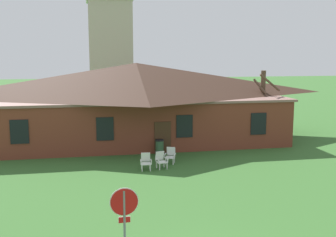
% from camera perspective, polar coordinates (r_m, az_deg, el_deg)
% --- Properties ---
extents(brick_building, '(21.52, 10.40, 5.79)m').
position_cam_1_polar(brick_building, '(31.21, -4.41, 2.51)').
color(brick_building, brown).
rests_on(brick_building, ground).
extents(dome_tower, '(5.18, 5.18, 18.40)m').
position_cam_1_polar(dome_tower, '(48.30, -8.08, 11.20)').
color(dome_tower, '#BCB29E').
rests_on(dome_tower, ground).
extents(stop_sign, '(0.81, 0.07, 2.84)m').
position_cam_1_polar(stop_sign, '(11.72, -6.09, -13.39)').
color(stop_sign, slate).
rests_on(stop_sign, ground).
extents(lawn_chair_by_porch, '(0.67, 0.70, 0.96)m').
position_cam_1_polar(lawn_chair_by_porch, '(23.16, -3.11, -5.95)').
color(lawn_chair_by_porch, silver).
rests_on(lawn_chair_by_porch, ground).
extents(lawn_chair_near_door, '(0.73, 0.78, 0.96)m').
position_cam_1_polar(lawn_chair_near_door, '(23.44, -0.99, -5.75)').
color(lawn_chair_near_door, silver).
rests_on(lawn_chair_near_door, ground).
extents(lawn_chair_left_end, '(0.78, 0.83, 0.96)m').
position_cam_1_polar(lawn_chair_left_end, '(24.49, 0.35, -5.10)').
color(lawn_chair_left_end, white).
rests_on(lawn_chair_left_end, ground).
extents(bare_tree_beside_building, '(1.86, 1.25, 5.23)m').
position_cam_1_polar(bare_tree_beside_building, '(31.67, 13.11, 2.20)').
color(bare_tree_beside_building, brown).
rests_on(bare_tree_beside_building, ground).
extents(trash_bin, '(0.56, 0.56, 0.98)m').
position_cam_1_polar(trash_bin, '(26.56, -1.18, -3.99)').
color(trash_bin, '#335638').
rests_on(trash_bin, ground).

